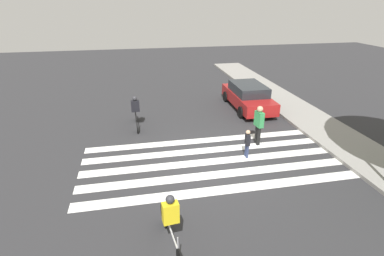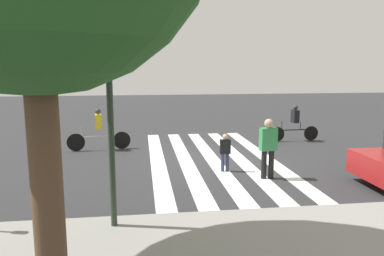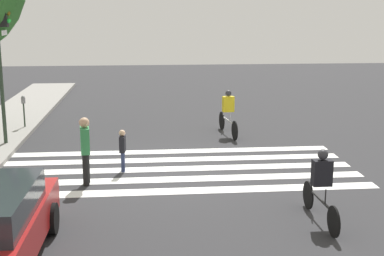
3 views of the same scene
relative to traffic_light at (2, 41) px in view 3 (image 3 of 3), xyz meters
The scene contains 8 objects.
ground_plane 7.05m from the traffic_light, 119.53° to the right, with size 60.00×60.00×0.00m, color #2D2D30.
crosswalk_stripes 7.04m from the traffic_light, 119.53° to the right, with size 4.35×10.00×0.01m.
traffic_light is the anchor object (origin of this frame).
parking_meter 3.52m from the traffic_light, ahead, with size 0.15×0.15×1.32m.
pedestrian_adult_yellow_jacket 5.67m from the traffic_light, 145.14° to the right, with size 0.51×0.28×1.76m.
pedestrian_adult_blue_shirt 5.67m from the traffic_light, 129.32° to the right, with size 0.34×0.18×1.19m.
cyclist_near_curb 7.96m from the traffic_light, 81.70° to the right, with size 2.42×0.42×1.63m.
cyclist_far_lane 11.14m from the traffic_light, 131.62° to the right, with size 2.21×0.40×1.59m.
Camera 3 is at (-14.55, 0.93, 4.39)m, focal length 50.00 mm.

